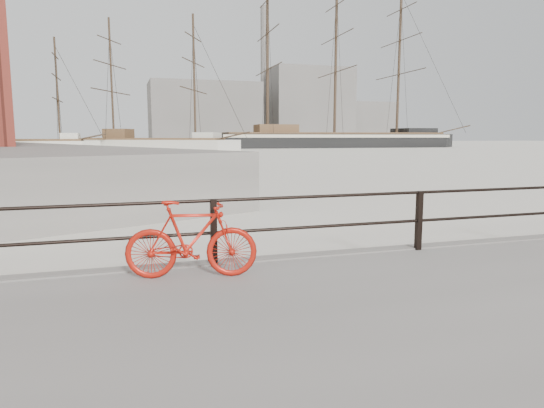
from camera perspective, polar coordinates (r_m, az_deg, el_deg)
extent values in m
plane|color=white|center=(8.84, 16.12, -7.16)|extent=(400.00, 400.00, 0.00)
imported|color=#BA180C|center=(6.64, -9.47, -4.11)|extent=(1.78, 0.61, 1.06)
cube|color=gray|center=(149.31, -7.98, 10.48)|extent=(32.00, 18.00, 18.00)
cube|color=gray|center=(163.70, 4.12, 11.36)|extent=(26.00, 20.00, 24.00)
cube|color=gray|center=(177.63, 10.51, 9.37)|extent=(20.00, 16.00, 14.00)
cylinder|color=gray|center=(165.09, -0.85, 14.83)|extent=(2.80, 2.80, 44.00)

